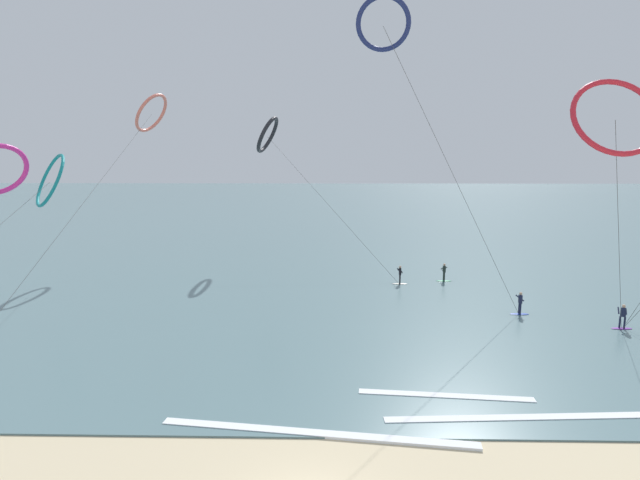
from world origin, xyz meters
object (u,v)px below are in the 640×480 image
(kite_coral, at_px, (151,113))
(kite_navy, at_px, (384,24))
(kite_charcoal, at_px, (268,135))
(surfer_cobalt, at_px, (520,305))
(kite_crimson, at_px, (616,117))
(surfer_ivory, at_px, (400,276))
(surfer_emerald, at_px, (444,273))
(kite_teal, at_px, (50,180))
(surfer_violet, at_px, (623,318))

(kite_coral, bearing_deg, kite_navy, 56.12)
(kite_charcoal, bearing_deg, kite_navy, 30.17)
(kite_navy, bearing_deg, surfer_cobalt, -156.90)
(surfer_cobalt, distance_m, kite_crimson, 15.98)
(surfer_ivory, height_order, surfer_emerald, same)
(surfer_ivory, height_order, kite_coral, kite_coral)
(kite_navy, bearing_deg, kite_teal, -16.50)
(surfer_emerald, height_order, kite_teal, kite_teal)
(kite_crimson, bearing_deg, surfer_cobalt, 91.41)
(surfer_emerald, bearing_deg, kite_crimson, -173.20)
(surfer_violet, bearing_deg, kite_navy, 23.15)
(kite_charcoal, xyz_separation_m, kite_coral, (-12.87, -0.99, 2.34))
(surfer_cobalt, bearing_deg, kite_navy, -71.40)
(surfer_violet, xyz_separation_m, surfer_emerald, (-9.08, 12.78, 0.00))
(surfer_emerald, distance_m, kite_charcoal, 25.30)
(kite_teal, bearing_deg, surfer_violet, 33.25)
(kite_crimson, bearing_deg, kite_teal, 154.96)
(surfer_ivory, height_order, kite_crimson, kite_crimson)
(surfer_ivory, xyz_separation_m, kite_teal, (-31.57, 0.07, 8.65))
(surfer_ivory, height_order, kite_charcoal, kite_charcoal)
(kite_charcoal, distance_m, kite_coral, 13.12)
(surfer_ivory, relative_size, kite_teal, 0.06)
(surfer_ivory, relative_size, kite_navy, 0.08)
(surfer_emerald, xyz_separation_m, kite_crimson, (3.56, -19.53, 12.68))
(surfer_ivory, bearing_deg, kite_crimson, 26.39)
(kite_navy, distance_m, kite_teal, 32.45)
(surfer_emerald, bearing_deg, kite_coral, 66.42)
(kite_charcoal, relative_size, kite_teal, 0.60)
(kite_coral, bearing_deg, surfer_violet, 71.19)
(kite_charcoal, bearing_deg, surfer_cobalt, 51.67)
(kite_navy, bearing_deg, surfer_emerald, -113.26)
(surfer_cobalt, bearing_deg, kite_coral, -119.80)
(kite_charcoal, bearing_deg, surfer_violet, 54.91)
(surfer_emerald, distance_m, kite_crimson, 23.55)
(surfer_cobalt, height_order, kite_navy, kite_navy)
(surfer_cobalt, bearing_deg, kite_teal, -100.72)
(kite_navy, distance_m, kite_coral, 33.73)
(kite_crimson, bearing_deg, kite_navy, 149.49)
(surfer_cobalt, xyz_separation_m, surfer_violet, (5.74, -2.98, 0.00))
(surfer_cobalt, xyz_separation_m, kite_coral, (-34.02, 20.99, 15.56))
(surfer_violet, bearing_deg, surfer_cobalt, -5.15)
(surfer_ivory, bearing_deg, surfer_violet, 52.20)
(surfer_emerald, xyz_separation_m, kite_navy, (-7.42, -13.03, 18.74))
(surfer_ivory, height_order, kite_teal, kite_teal)
(kite_navy, bearing_deg, kite_crimson, 155.77)
(surfer_violet, height_order, kite_crimson, kite_crimson)
(kite_navy, xyz_separation_m, kite_crimson, (10.98, -6.50, -6.06))
(kite_teal, height_order, kite_crimson, kite_crimson)
(surfer_ivory, relative_size, surfer_violet, 1.00)
(kite_navy, bearing_deg, kite_charcoal, -61.22)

